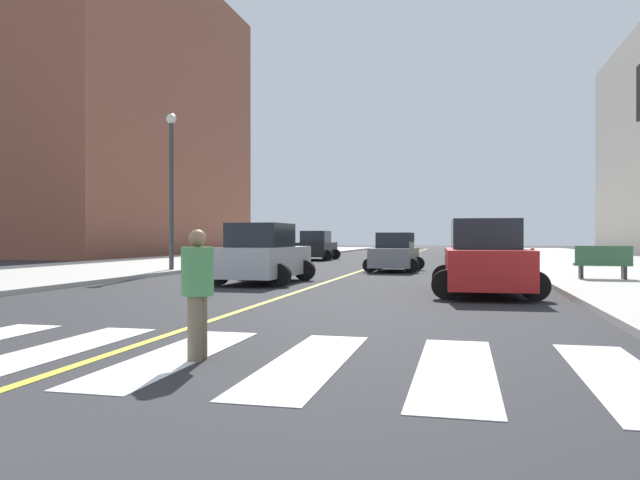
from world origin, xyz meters
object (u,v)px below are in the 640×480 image
object	(u,v)px
car_green_nearest	(467,245)
car_silver_sixth	(263,255)
car_gray_third	(395,253)
car_yellow_fifth	(473,247)
pedestrian_crossing	(197,288)
street_lamp	(171,177)
car_white_seventh	(468,246)
car_red_second	(485,259)
car_black_fourth	(317,246)
park_bench	(603,263)
fire_hydrant	(532,257)

from	to	relation	value
car_green_nearest	car_silver_sixth	xyz separation A→B (m)	(-6.95, -35.42, 0.12)
car_gray_third	car_yellow_fifth	xyz separation A→B (m)	(3.61, 8.07, 0.14)
pedestrian_crossing	street_lamp	distance (m)	19.74
car_silver_sixth	car_white_seventh	distance (m)	25.03
car_red_second	car_black_fourth	bearing A→B (deg)	-68.63
park_bench	pedestrian_crossing	xyz separation A→B (m)	(-7.91, -15.07, 0.23)
car_green_nearest	fire_hydrant	bearing A→B (deg)	95.32
car_black_fourth	car_white_seventh	size ratio (longest dim) A/B	0.98
car_black_fourth	car_silver_sixth	size ratio (longest dim) A/B	0.97
car_white_seventh	fire_hydrant	size ratio (longest dim) A/B	5.11
car_silver_sixth	street_lamp	size ratio (longest dim) A/B	0.68
car_green_nearest	car_yellow_fifth	world-z (taller)	car_yellow_fifth
car_silver_sixth	car_white_seventh	size ratio (longest dim) A/B	1.01
car_green_nearest	car_silver_sixth	bearing A→B (deg)	77.03
car_green_nearest	car_gray_third	size ratio (longest dim) A/B	1.00
car_yellow_fifth	car_silver_sixth	world-z (taller)	car_yellow_fifth
park_bench	street_lamp	bearing A→B (deg)	84.88
car_green_nearest	pedestrian_crossing	world-z (taller)	car_green_nearest
pedestrian_crossing	car_red_second	bearing A→B (deg)	-23.96
car_green_nearest	car_red_second	bearing A→B (deg)	88.51
car_gray_third	car_white_seventh	size ratio (longest dim) A/B	0.88
car_black_fourth	car_yellow_fifth	size ratio (longest dim) A/B	0.96
car_red_second	car_yellow_fifth	xyz separation A→B (m)	(-0.00, 18.81, 0.01)
street_lamp	park_bench	bearing A→B (deg)	-7.17
car_gray_third	park_bench	size ratio (longest dim) A/B	2.21
car_black_fourth	pedestrian_crossing	xyz separation A→B (m)	(6.44, -33.29, -0.01)
car_white_seventh	pedestrian_crossing	world-z (taller)	car_white_seventh
car_red_second	fire_hydrant	world-z (taller)	car_red_second
street_lamp	car_yellow_fifth	bearing A→B (deg)	41.71
fire_hydrant	park_bench	bearing A→B (deg)	-81.99
street_lamp	pedestrian_crossing	bearing A→B (deg)	-62.16
car_black_fourth	car_white_seventh	xyz separation A→B (m)	(10.07, 3.26, 0.02)
car_green_nearest	car_yellow_fifth	bearing A→B (deg)	88.87
car_black_fourth	park_bench	xyz separation A→B (m)	(14.35, -18.22, -0.24)
car_yellow_fifth	car_red_second	bearing A→B (deg)	89.97
car_silver_sixth	car_black_fourth	bearing A→B (deg)	100.51
car_red_second	pedestrian_crossing	xyz separation A→B (m)	(-3.88, -9.95, -0.04)
car_silver_sixth	park_bench	bearing A→B (deg)	14.82
fire_hydrant	street_lamp	distance (m)	17.58
park_bench	car_silver_sixth	bearing A→B (deg)	104.91
car_green_nearest	car_black_fourth	xyz separation A→B (m)	(-10.07, -14.63, 0.10)
car_gray_third	street_lamp	xyz separation A→B (m)	(-9.36, -3.49, 3.37)
car_gray_third	street_lamp	world-z (taller)	street_lamp
car_silver_sixth	pedestrian_crossing	bearing A→B (deg)	-73.19
pedestrian_crossing	park_bench	bearing A→B (deg)	-30.35
car_silver_sixth	fire_hydrant	distance (m)	15.38
car_green_nearest	fire_hydrant	size ratio (longest dim) A/B	4.51
car_black_fourth	fire_hydrant	distance (m)	15.89
car_yellow_fifth	park_bench	xyz separation A→B (m)	(4.03, -13.69, -0.28)
car_gray_third	car_silver_sixth	world-z (taller)	car_silver_sixth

